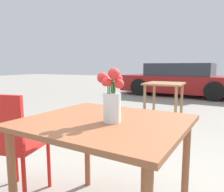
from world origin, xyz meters
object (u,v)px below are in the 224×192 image
table_front (105,134)px  table_back (164,90)px  flower_vase (112,100)px  cafe_chair (11,140)px  parked_car (180,80)px

table_front → table_back: 2.96m
flower_vase → table_back: 3.02m
flower_vase → table_back: size_ratio=0.42×
table_front → cafe_chair: size_ratio=1.20×
table_back → parked_car: size_ratio=0.18×
cafe_chair → table_back: (0.57, 2.99, 0.11)m
table_front → table_back: bearing=94.7°
table_back → table_front: bearing=-85.3°
cafe_chair → flower_vase: bearing=-0.2°
flower_vase → cafe_chair: (-0.87, 0.00, -0.38)m
flower_vase → parked_car: bearing=94.8°
table_front → parked_car: size_ratio=0.25×
flower_vase → cafe_chair: flower_vase is taller
table_back → flower_vase: bearing=-84.2°
cafe_chair → table_back: size_ratio=1.15×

